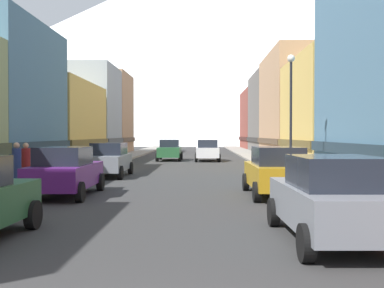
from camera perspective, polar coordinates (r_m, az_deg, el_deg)
sidewalk_left at (r=39.81m, az=-9.52°, el=-1.96°), size 2.50×100.00×0.15m
sidewalk_right at (r=39.46m, az=8.63°, el=-1.98°), size 2.50×100.00×0.15m
storefront_left_3 at (r=38.92m, az=-16.38°, el=2.28°), size 6.50×12.03×6.28m
storefront_left_4 at (r=49.49m, az=-14.63°, el=3.58°), size 9.93×8.08×9.03m
storefront_left_5 at (r=57.56m, az=-10.79°, el=3.42°), size 6.83×8.83×9.38m
storefront_right_2 at (r=34.75m, az=17.02°, el=3.44°), size 6.50×11.44×7.57m
storefront_right_3 at (r=47.75m, az=14.20°, el=4.24°), size 9.04×13.81×9.99m
storefront_right_4 at (r=60.69m, az=10.73°, el=3.45°), size 7.72×12.73×9.70m
storefront_right_5 at (r=74.09m, az=9.88°, el=2.71°), size 10.02×13.66×8.86m
car_left_1 at (r=17.83m, az=-14.85°, el=-3.14°), size 2.09×4.41×1.78m
car_left_2 at (r=25.62m, az=-9.90°, el=-1.83°), size 2.07×4.41×1.78m
car_right_0 at (r=10.34m, az=16.37°, el=-6.24°), size 2.14×4.44×1.78m
car_right_1 at (r=17.49m, az=10.03°, el=-3.20°), size 2.12×4.43×1.78m
car_driving_0 at (r=40.85m, az=-2.66°, el=-0.71°), size 2.06×4.40×1.78m
car_driving_1 at (r=39.91m, az=1.85°, el=-0.75°), size 2.06×4.40×1.78m
pedestrian_0 at (r=20.29m, az=-20.13°, el=-2.47°), size 0.36×0.36×1.76m
pedestrian_1 at (r=21.23m, az=-19.15°, el=-2.35°), size 0.36×0.36×1.73m
streetlamp_right at (r=23.31m, az=11.68°, el=5.46°), size 0.36×0.36×5.86m
mountain_backdrop at (r=268.95m, az=3.44°, el=11.83°), size 359.80×359.80×104.23m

